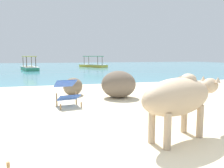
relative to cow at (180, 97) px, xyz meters
The scene contains 9 objects.
sand_beach 0.79m from the cow, behind, with size 18.00×14.00×0.04m, color beige.
water_surface 21.97m from the cow, 90.98° to the left, with size 60.00×36.00×0.03m, color teal.
cow is the anchor object (origin of this frame).
deck_chair_far 3.20m from the cow, 118.65° to the left, with size 0.68×0.86×0.68m.
shore_rock_large 3.53m from the cow, 88.67° to the left, with size 1.06×0.92×0.84m, color #6B5B4C.
shore_rock_medium 6.44m from the cow, 56.39° to the left, with size 0.63×0.48×0.44m, color gray.
shore_rock_small 4.49m from the cow, 106.13° to the left, with size 0.78×0.58×0.58m, color #756651.
boat_green 19.17m from the cow, 102.02° to the left, with size 2.03×3.84×1.29m.
boat_yellow 22.68m from the cow, 83.23° to the left, with size 3.11×3.64×1.29m.
Camera 1 is at (-1.47, -2.86, 1.33)m, focal length 35.13 mm.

